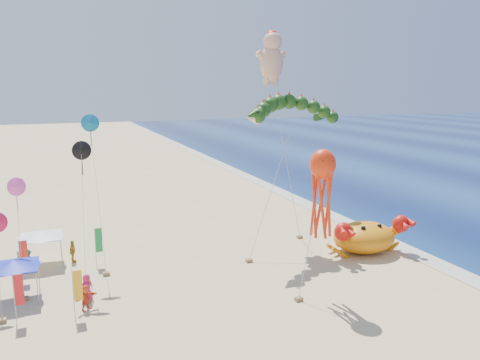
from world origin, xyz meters
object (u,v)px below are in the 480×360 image
object	(u,v)px
dragon_kite	(292,114)
crab_inflatable	(365,236)
octopus_kite	(322,187)
cherub_kite	(272,57)
canopy_blue	(13,264)
canopy_white	(40,234)

from	to	relation	value
dragon_kite	crab_inflatable	bearing A→B (deg)	-47.21
dragon_kite	octopus_kite	world-z (taller)	dragon_kite
cherub_kite	canopy_blue	bearing A→B (deg)	-161.33
dragon_kite	canopy_blue	distance (m)	24.17
octopus_kite	canopy_white	size ratio (longest dim) A/B	2.91
cherub_kite	octopus_kite	world-z (taller)	cherub_kite
crab_inflatable	octopus_kite	distance (m)	11.29
canopy_blue	canopy_white	size ratio (longest dim) A/B	0.97
dragon_kite	cherub_kite	distance (m)	5.98
dragon_kite	canopy_white	world-z (taller)	dragon_kite
crab_inflatable	canopy_blue	distance (m)	26.65
dragon_kite	canopy_white	xyz separation A→B (m)	(-20.62, 2.12, -8.96)
crab_inflatable	canopy_white	xyz separation A→B (m)	(-25.13, 6.99, 1.05)
octopus_kite	dragon_kite	bearing A→B (deg)	72.59
octopus_kite	canopy_white	world-z (taller)	octopus_kite
dragon_kite	octopus_kite	size ratio (longest dim) A/B	1.29
crab_inflatable	canopy_white	size ratio (longest dim) A/B	2.14
dragon_kite	canopy_blue	xyz separation A→B (m)	(-22.10, -3.94, -8.96)
dragon_kite	canopy_white	distance (m)	22.58
dragon_kite	cherub_kite	world-z (taller)	cherub_kite
canopy_blue	canopy_white	xyz separation A→B (m)	(1.49, 6.06, 0.00)
canopy_blue	canopy_white	distance (m)	6.24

